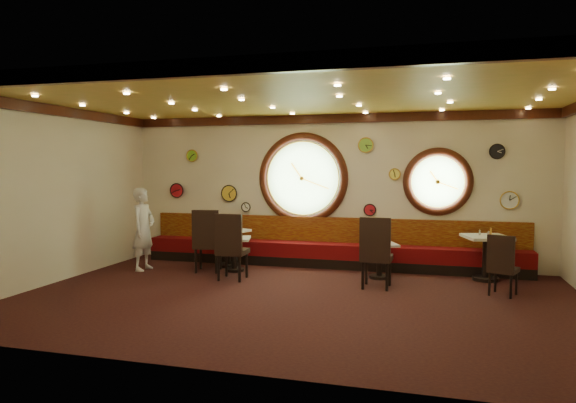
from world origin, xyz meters
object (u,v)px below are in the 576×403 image
at_px(condiment_a_pepper, 226,227).
at_px(condiment_d_pepper, 488,234).
at_px(condiment_c_pepper, 383,241).
at_px(condiment_c_bottle, 387,239).
at_px(condiment_a_bottle, 235,226).
at_px(condiment_a_salt, 223,226).
at_px(condiment_b_salt, 229,235).
at_px(table_b, 235,250).
at_px(table_a, 228,243).
at_px(table_c, 379,256).
at_px(chair_b, 231,242).
at_px(waiter, 143,229).
at_px(condiment_d_salt, 480,232).
at_px(condiment_b_pepper, 236,235).
at_px(chair_a, 207,237).
at_px(condiment_b_bottle, 238,233).
at_px(condiment_c_salt, 374,240).
at_px(chair_d, 502,261).
at_px(chair_c, 376,248).
at_px(table_d, 486,252).
at_px(condiment_d_bottle, 491,232).

relative_size(condiment_a_pepper, condiment_d_pepper, 1.15).
relative_size(condiment_c_pepper, condiment_c_bottle, 0.71).
distance_m(condiment_d_pepper, condiment_a_bottle, 5.00).
relative_size(condiment_a_salt, condiment_a_bottle, 0.73).
bearing_deg(condiment_b_salt, condiment_a_bottle, 97.53).
bearing_deg(table_b, condiment_a_bottle, 109.63).
distance_m(table_a, table_c, 3.20).
bearing_deg(chair_b, waiter, 166.39).
xyz_separation_m(condiment_a_salt, condiment_d_salt, (5.11, 0.02, 0.05)).
bearing_deg(table_c, condiment_b_pepper, -178.21).
bearing_deg(condiment_c_pepper, condiment_a_pepper, 174.44).
relative_size(chair_a, condiment_b_bottle, 4.68).
relative_size(chair_a, condiment_a_bottle, 5.18).
bearing_deg(table_c, condiment_a_pepper, 175.36).
relative_size(condiment_a_salt, condiment_c_salt, 1.07).
xyz_separation_m(table_c, condiment_c_pepper, (0.06, -0.06, 0.29)).
relative_size(chair_d, waiter, 0.37).
bearing_deg(chair_c, condiment_a_bottle, 159.52).
bearing_deg(condiment_b_bottle, table_d, 4.73).
xyz_separation_m(condiment_c_bottle, waiter, (-4.83, -0.58, 0.10)).
height_order(condiment_b_pepper, waiter, waiter).
bearing_deg(condiment_b_bottle, table_c, 1.07).
relative_size(condiment_a_pepper, condiment_a_bottle, 0.72).
bearing_deg(table_c, condiment_b_salt, -178.10).
relative_size(condiment_c_pepper, condiment_d_pepper, 1.03).
height_order(table_d, condiment_b_salt, table_d).
bearing_deg(condiment_a_salt, chair_d, -12.64).
xyz_separation_m(table_a, chair_d, (5.23, -1.14, 0.08)).
xyz_separation_m(condiment_d_pepper, condiment_a_bottle, (-5.00, 0.11, -0.02)).
bearing_deg(condiment_c_pepper, condiment_b_salt, -179.23).
xyz_separation_m(table_a, table_c, (3.19, -0.29, -0.07)).
distance_m(chair_c, condiment_d_bottle, 2.36).
distance_m(condiment_b_salt, waiter, 1.76).
distance_m(table_a, condiment_b_bottle, 0.56).
relative_size(condiment_b_salt, condiment_d_bottle, 0.72).
bearing_deg(chair_d, table_c, 179.96).
height_order(condiment_a_bottle, condiment_b_bottle, condiment_a_bottle).
relative_size(condiment_a_salt, waiter, 0.07).
bearing_deg(condiment_b_pepper, condiment_a_salt, 135.93).
bearing_deg(table_b, condiment_d_salt, 5.86).
relative_size(table_a, condiment_b_bottle, 5.66).
height_order(chair_c, condiment_d_bottle, chair_c).
xyz_separation_m(table_c, table_d, (1.92, 0.34, 0.10)).
bearing_deg(condiment_b_bottle, chair_c, -16.36).
xyz_separation_m(table_a, condiment_b_pepper, (0.34, -0.38, 0.23)).
bearing_deg(waiter, condiment_c_pepper, -82.51).
bearing_deg(table_d, table_a, -179.49).
relative_size(condiment_c_pepper, condiment_d_bottle, 0.68).
distance_m(chair_c, condiment_b_bottle, 2.97).
bearing_deg(condiment_b_bottle, table_a, 135.63).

